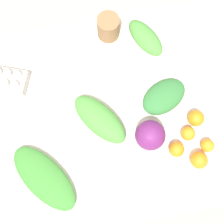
{
  "coord_description": "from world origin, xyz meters",
  "views": [
    {
      "loc": [
        0.08,
        0.39,
        2.28
      ],
      "look_at": [
        0.0,
        0.0,
        0.79
      ],
      "focal_mm": 50.0,
      "sensor_mm": 36.0,
      "label": 1
    }
  ],
  "objects_px": {
    "cabbage_purple": "(150,135)",
    "greens_bunch_chard": "(164,97)",
    "greens_bunch_kale": "(44,178)",
    "orange_4": "(196,118)",
    "orange_3": "(199,160)",
    "greens_bunch_beet_tops": "(100,119)",
    "greens_bunch_dandelion": "(145,38)",
    "egg_carton": "(3,79)",
    "orange_0": "(188,134)",
    "orange_1": "(177,149)",
    "paper_bag": "(108,27)",
    "orange_2": "(207,146)"
  },
  "relations": [
    {
      "from": "greens_bunch_beet_tops",
      "to": "orange_4",
      "type": "xyz_separation_m",
      "value": [
        -0.46,
        0.09,
        -0.01
      ]
    },
    {
      "from": "greens_bunch_dandelion",
      "to": "orange_3",
      "type": "height_order",
      "value": "greens_bunch_dandelion"
    },
    {
      "from": "orange_3",
      "to": "egg_carton",
      "type": "bearing_deg",
      "value": -34.25
    },
    {
      "from": "greens_bunch_beet_tops",
      "to": "greens_bunch_kale",
      "type": "bearing_deg",
      "value": 35.88
    },
    {
      "from": "cabbage_purple",
      "to": "greens_bunch_beet_tops",
      "type": "height_order",
      "value": "cabbage_purple"
    },
    {
      "from": "greens_bunch_dandelion",
      "to": "orange_1",
      "type": "relative_size",
      "value": 3.29
    },
    {
      "from": "greens_bunch_kale",
      "to": "greens_bunch_beet_tops",
      "type": "distance_m",
      "value": 0.38
    },
    {
      "from": "orange_2",
      "to": "orange_3",
      "type": "height_order",
      "value": "orange_3"
    },
    {
      "from": "greens_bunch_beet_tops",
      "to": "orange_0",
      "type": "bearing_deg",
      "value": 159.43
    },
    {
      "from": "greens_bunch_chard",
      "to": "orange_1",
      "type": "height_order",
      "value": "orange_1"
    },
    {
      "from": "greens_bunch_beet_tops",
      "to": "orange_0",
      "type": "distance_m",
      "value": 0.43
    },
    {
      "from": "orange_2",
      "to": "orange_4",
      "type": "distance_m",
      "value": 0.14
    },
    {
      "from": "egg_carton",
      "to": "orange_1",
      "type": "xyz_separation_m",
      "value": [
        -0.77,
        0.52,
        -0.0
      ]
    },
    {
      "from": "cabbage_purple",
      "to": "greens_bunch_chard",
      "type": "bearing_deg",
      "value": -122.63
    },
    {
      "from": "egg_carton",
      "to": "greens_bunch_kale",
      "type": "relative_size",
      "value": 0.69
    },
    {
      "from": "greens_bunch_dandelion",
      "to": "greens_bunch_chard",
      "type": "relative_size",
      "value": 1.01
    },
    {
      "from": "egg_carton",
      "to": "orange_3",
      "type": "relative_size",
      "value": 3.24
    },
    {
      "from": "greens_bunch_dandelion",
      "to": "cabbage_purple",
      "type": "bearing_deg",
      "value": 79.15
    },
    {
      "from": "greens_bunch_beet_tops",
      "to": "orange_2",
      "type": "distance_m",
      "value": 0.53
    },
    {
      "from": "egg_carton",
      "to": "greens_bunch_chard",
      "type": "relative_size",
      "value": 1.1
    },
    {
      "from": "greens_bunch_dandelion",
      "to": "orange_4",
      "type": "bearing_deg",
      "value": 107.08
    },
    {
      "from": "greens_bunch_kale",
      "to": "orange_0",
      "type": "distance_m",
      "value": 0.72
    },
    {
      "from": "paper_bag",
      "to": "greens_bunch_beet_tops",
      "type": "xyz_separation_m",
      "value": [
        0.14,
        0.47,
        -0.02
      ]
    },
    {
      "from": "paper_bag",
      "to": "orange_3",
      "type": "height_order",
      "value": "paper_bag"
    },
    {
      "from": "orange_3",
      "to": "greens_bunch_kale",
      "type": "bearing_deg",
      "value": -4.98
    },
    {
      "from": "greens_bunch_beet_tops",
      "to": "orange_4",
      "type": "bearing_deg",
      "value": 169.37
    },
    {
      "from": "cabbage_purple",
      "to": "greens_bunch_chard",
      "type": "relative_size",
      "value": 0.6
    },
    {
      "from": "cabbage_purple",
      "to": "greens_bunch_dandelion",
      "type": "distance_m",
      "value": 0.52
    },
    {
      "from": "greens_bunch_chard",
      "to": "orange_1",
      "type": "bearing_deg",
      "value": 89.17
    },
    {
      "from": "greens_bunch_kale",
      "to": "orange_3",
      "type": "bearing_deg",
      "value": 175.02
    },
    {
      "from": "paper_bag",
      "to": "orange_0",
      "type": "xyz_separation_m",
      "value": [
        -0.27,
        0.62,
        -0.03
      ]
    },
    {
      "from": "paper_bag",
      "to": "orange_3",
      "type": "relative_size",
      "value": 1.65
    },
    {
      "from": "greens_bunch_chard",
      "to": "orange_3",
      "type": "xyz_separation_m",
      "value": [
        -0.09,
        0.34,
        0.0
      ]
    },
    {
      "from": "paper_bag",
      "to": "orange_0",
      "type": "distance_m",
      "value": 0.68
    },
    {
      "from": "greens_bunch_beet_tops",
      "to": "orange_4",
      "type": "height_order",
      "value": "greens_bunch_beet_tops"
    },
    {
      "from": "greens_bunch_kale",
      "to": "greens_bunch_beet_tops",
      "type": "xyz_separation_m",
      "value": [
        -0.31,
        -0.22,
        0.02
      ]
    },
    {
      "from": "greens_bunch_beet_tops",
      "to": "orange_4",
      "type": "distance_m",
      "value": 0.47
    },
    {
      "from": "egg_carton",
      "to": "orange_3",
      "type": "bearing_deg",
      "value": -12.77
    },
    {
      "from": "greens_bunch_dandelion",
      "to": "orange_4",
      "type": "relative_size",
      "value": 3.01
    },
    {
      "from": "egg_carton",
      "to": "orange_4",
      "type": "relative_size",
      "value": 3.27
    },
    {
      "from": "greens_bunch_dandelion",
      "to": "orange_0",
      "type": "xyz_separation_m",
      "value": [
        -0.09,
        0.54,
        -0.01
      ]
    },
    {
      "from": "greens_bunch_chard",
      "to": "orange_1",
      "type": "relative_size",
      "value": 3.25
    },
    {
      "from": "greens_bunch_kale",
      "to": "orange_2",
      "type": "xyz_separation_m",
      "value": [
        -0.79,
        0.0,
        0.0
      ]
    },
    {
      "from": "greens_bunch_chard",
      "to": "orange_4",
      "type": "height_order",
      "value": "orange_4"
    },
    {
      "from": "greens_bunch_kale",
      "to": "orange_4",
      "type": "relative_size",
      "value": 4.75
    },
    {
      "from": "greens_bunch_kale",
      "to": "greens_bunch_dandelion",
      "type": "relative_size",
      "value": 1.58
    },
    {
      "from": "orange_0",
      "to": "orange_3",
      "type": "xyz_separation_m",
      "value": [
        -0.02,
        0.13,
        0.01
      ]
    },
    {
      "from": "greens_bunch_dandelion",
      "to": "greens_bunch_chard",
      "type": "bearing_deg",
      "value": 93.22
    },
    {
      "from": "paper_bag",
      "to": "orange_2",
      "type": "distance_m",
      "value": 0.78
    },
    {
      "from": "egg_carton",
      "to": "orange_1",
      "type": "relative_size",
      "value": 3.58
    }
  ]
}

